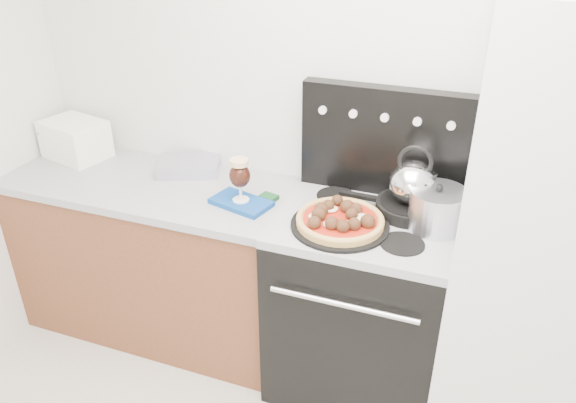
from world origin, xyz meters
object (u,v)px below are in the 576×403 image
at_px(oven_mitt, 241,203).
at_px(pizza_pan, 340,225).
at_px(base_cabinet, 160,259).
at_px(fridge, 543,247).
at_px(stove_body, 360,306).
at_px(skillet, 410,207).
at_px(stock_pot, 436,210).
at_px(tea_kettle, 413,179).
at_px(pizza, 340,218).
at_px(toaster_oven, 75,139).
at_px(beer_glass, 240,180).

height_order(oven_mitt, pizza_pan, pizza_pan).
xyz_separation_m(base_cabinet, fridge, (1.80, -0.05, 0.52)).
relative_size(stove_body, skillet, 2.98).
relative_size(base_cabinet, stock_pot, 6.37).
distance_m(base_cabinet, skillet, 1.37).
relative_size(pizza_pan, tea_kettle, 1.87).
relative_size(stove_body, oven_mitt, 3.25).
xyz_separation_m(base_cabinet, stock_pot, (1.39, -0.00, 0.57)).
bearing_deg(pizza, toaster_oven, 170.70).
relative_size(fridge, pizza, 5.17).
xyz_separation_m(beer_glass, tea_kettle, (0.74, 0.16, 0.06)).
bearing_deg(pizza_pan, toaster_oven, 170.70).
relative_size(fridge, toaster_oven, 5.99).
distance_m(base_cabinet, pizza, 1.15).
bearing_deg(oven_mitt, toaster_oven, 169.79).
bearing_deg(base_cabinet, pizza_pan, -7.27).
xyz_separation_m(beer_glass, stock_pot, (0.86, 0.07, -0.02)).
xyz_separation_m(pizza, stock_pot, (0.37, 0.13, 0.04)).
relative_size(base_cabinet, skillet, 4.91).
xyz_separation_m(oven_mitt, tea_kettle, (0.74, 0.16, 0.17)).
bearing_deg(skillet, tea_kettle, 0.00).
bearing_deg(toaster_oven, fridge, 9.71).
bearing_deg(fridge, stove_body, 177.95).
bearing_deg(oven_mitt, beer_glass, 0.00).
height_order(fridge, beer_glass, fridge).
xyz_separation_m(toaster_oven, pizza_pan, (1.53, -0.25, -0.07)).
height_order(pizza, skillet, pizza).
bearing_deg(stove_body, beer_glass, -175.79).
relative_size(stove_body, pizza_pan, 2.12).
relative_size(toaster_oven, skillet, 1.07).
bearing_deg(toaster_oven, tea_kettle, 12.89).
height_order(oven_mitt, pizza, pizza).
relative_size(toaster_oven, tea_kettle, 1.43).
xyz_separation_m(skillet, stock_pot, (0.12, -0.09, 0.06)).
distance_m(stove_body, fridge, 0.87).
bearing_deg(skillet, pizza, -139.33).
relative_size(beer_glass, pizza_pan, 0.50).
bearing_deg(tea_kettle, stock_pot, -24.98).
bearing_deg(fridge, toaster_oven, 175.77).
distance_m(fridge, oven_mitt, 1.28).
height_order(base_cabinet, beer_glass, beer_glass).
bearing_deg(pizza_pan, beer_glass, 172.68).
bearing_deg(tea_kettle, pizza, -127.37).
distance_m(stove_body, beer_glass, 0.82).
distance_m(fridge, pizza, 0.79).
bearing_deg(stove_body, tea_kettle, 34.93).
xyz_separation_m(toaster_oven, tea_kettle, (1.79, -0.03, 0.08)).
xyz_separation_m(oven_mitt, beer_glass, (0.00, 0.00, 0.12)).
relative_size(base_cabinet, oven_mitt, 5.35).
relative_size(base_cabinet, beer_glass, 7.00).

